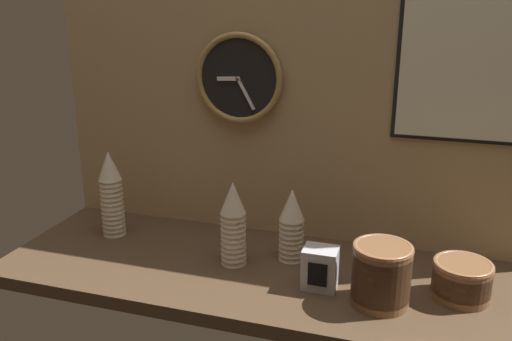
# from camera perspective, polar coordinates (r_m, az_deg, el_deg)

# --- Properties ---
(ground_plane) EXTENTS (1.60, 0.56, 0.04)m
(ground_plane) POSITION_cam_1_polar(r_m,az_deg,el_deg) (1.62, 1.64, -10.87)
(ground_plane) COLOR #4C3826
(wall_tiled_back) EXTENTS (1.60, 0.03, 1.05)m
(wall_tiled_back) POSITION_cam_1_polar(r_m,az_deg,el_deg) (1.69, 4.31, 9.94)
(wall_tiled_back) COLOR tan
(wall_tiled_back) RESTS_ON ground_plane
(cup_stack_center_right) EXTENTS (0.08, 0.08, 0.22)m
(cup_stack_center_right) POSITION_cam_1_polar(r_m,az_deg,el_deg) (1.62, 3.77, -5.71)
(cup_stack_center_right) COLOR beige
(cup_stack_center_right) RESTS_ON ground_plane
(cup_stack_center) EXTENTS (0.08, 0.08, 0.26)m
(cup_stack_center) POSITION_cam_1_polar(r_m,az_deg,el_deg) (1.58, -2.42, -5.57)
(cup_stack_center) COLOR beige
(cup_stack_center) RESTS_ON ground_plane
(cup_stack_far_left) EXTENTS (0.08, 0.08, 0.29)m
(cup_stack_far_left) POSITION_cam_1_polar(r_m,az_deg,el_deg) (1.83, -14.99, -2.33)
(cup_stack_far_left) COLOR beige
(cup_stack_far_left) RESTS_ON ground_plane
(bowl_stack_right) EXTENTS (0.15, 0.15, 0.16)m
(bowl_stack_right) POSITION_cam_1_polar(r_m,az_deg,el_deg) (1.44, 13.04, -10.52)
(bowl_stack_right) COLOR brown
(bowl_stack_right) RESTS_ON ground_plane
(bowl_stack_far_right) EXTENTS (0.15, 0.15, 0.10)m
(bowl_stack_far_right) POSITION_cam_1_polar(r_m,az_deg,el_deg) (1.54, 20.84, -10.63)
(bowl_stack_far_right) COLOR brown
(bowl_stack_far_right) RESTS_ON ground_plane
(wall_clock) EXTENTS (0.29, 0.03, 0.29)m
(wall_clock) POSITION_cam_1_polar(r_m,az_deg,el_deg) (1.71, -1.82, 9.67)
(wall_clock) COLOR black
(menu_board) EXTENTS (0.48, 0.01, 0.62)m
(menu_board) POSITION_cam_1_polar(r_m,az_deg,el_deg) (1.62, 23.41, 13.34)
(menu_board) COLOR black
(napkin_dispenser) EXTENTS (0.09, 0.08, 0.11)m
(napkin_dispenser) POSITION_cam_1_polar(r_m,az_deg,el_deg) (1.50, 6.77, -10.17)
(napkin_dispenser) COLOR #B7B7BC
(napkin_dispenser) RESTS_ON ground_plane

